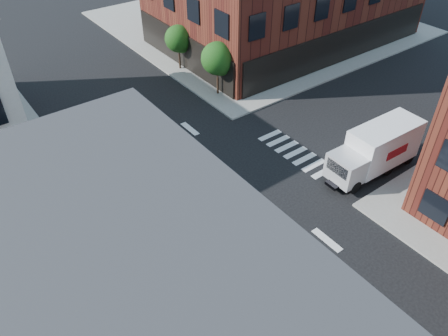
% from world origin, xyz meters
% --- Properties ---
extents(ground, '(120.00, 120.00, 0.00)m').
position_xyz_m(ground, '(0.00, 0.00, 0.00)').
color(ground, black).
rests_on(ground, ground).
extents(sidewalk_ne, '(30.00, 30.00, 0.15)m').
position_xyz_m(sidewalk_ne, '(21.00, 21.00, 0.07)').
color(sidewalk_ne, gray).
rests_on(sidewalk_ne, ground).
extents(tree_near, '(2.69, 2.69, 4.49)m').
position_xyz_m(tree_near, '(7.56, 9.98, 3.16)').
color(tree_near, black).
rests_on(tree_near, ground).
extents(tree_far, '(2.43, 2.43, 4.07)m').
position_xyz_m(tree_far, '(7.56, 15.98, 2.87)').
color(tree_far, black).
rests_on(tree_far, ground).
extents(signal_pole, '(1.29, 1.24, 4.60)m').
position_xyz_m(signal_pole, '(-6.72, -6.68, 2.86)').
color(signal_pole, black).
rests_on(signal_pole, ground).
extents(box_truck, '(7.19, 2.40, 3.22)m').
position_xyz_m(box_truck, '(9.79, -4.38, 1.67)').
color(box_truck, white).
rests_on(box_truck, ground).
extents(traffic_cone, '(0.50, 0.50, 0.73)m').
position_xyz_m(traffic_cone, '(-5.70, -5.39, 0.35)').
color(traffic_cone, '#CE3D09').
rests_on(traffic_cone, ground).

